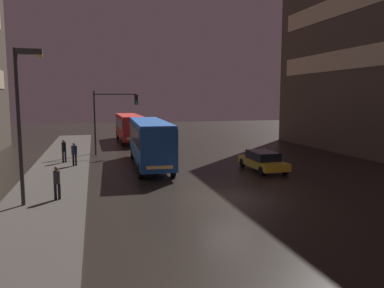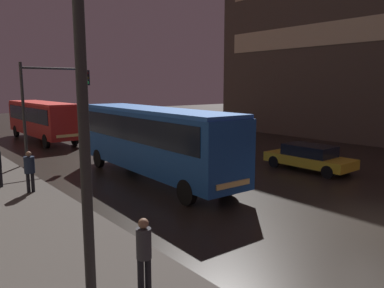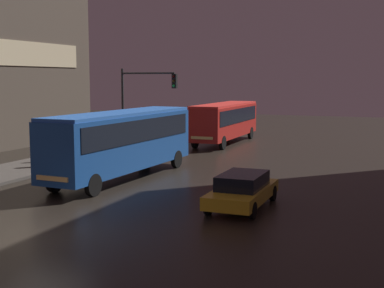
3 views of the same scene
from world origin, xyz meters
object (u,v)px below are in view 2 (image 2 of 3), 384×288
(bus_near, at_px, (153,136))
(car_taxi, at_px, (309,157))
(pedestrian_mid, at_px, (144,251))
(pedestrian_near, at_px, (29,168))
(bus_far, at_px, (42,117))
(traffic_light_main, at_px, (49,95))
(street_lamp_sidewalk, at_px, (96,58))

(bus_near, distance_m, car_taxi, 8.41)
(car_taxi, xyz_separation_m, pedestrian_mid, (-13.28, -4.88, 0.38))
(pedestrian_near, relative_size, pedestrian_mid, 1.03)
(pedestrian_mid, bearing_deg, bus_far, 78.74)
(bus_far, bearing_deg, car_taxi, 109.92)
(bus_near, height_order, traffic_light_main, traffic_light_main)
(traffic_light_main, xyz_separation_m, street_lamp_sidewalk, (-4.53, -16.02, 0.99))
(traffic_light_main, distance_m, street_lamp_sidewalk, 16.68)
(bus_far, distance_m, street_lamp_sidewalk, 26.48)
(bus_near, xyz_separation_m, traffic_light_main, (-2.48, 6.93, 1.84))
(car_taxi, distance_m, street_lamp_sidewalk, 16.07)
(bus_near, bearing_deg, pedestrian_near, -7.37)
(pedestrian_near, bearing_deg, car_taxi, 70.60)
(car_taxi, xyz_separation_m, street_lamp_sidewalk, (-14.49, -5.51, 4.23))
(bus_near, bearing_deg, car_taxi, 156.52)
(bus_near, relative_size, traffic_light_main, 1.95)
(bus_near, xyz_separation_m, pedestrian_mid, (-5.80, -8.47, -1.01))
(car_taxi, xyz_separation_m, traffic_light_main, (-9.96, 10.51, 3.24))
(bus_near, height_order, car_taxi, bus_near)
(bus_near, height_order, pedestrian_mid, bus_near)
(pedestrian_near, bearing_deg, bus_near, 80.29)
(bus_far, distance_m, car_taxi, 21.27)
(bus_near, distance_m, street_lamp_sidewalk, 11.83)
(pedestrian_near, xyz_separation_m, street_lamp_sidewalk, (-1.58, -10.00, 3.76))
(pedestrian_mid, bearing_deg, car_taxi, 22.03)
(bus_near, xyz_separation_m, pedestrian_near, (-5.43, 0.91, -0.93))
(pedestrian_near, xyz_separation_m, traffic_light_main, (2.95, 6.02, 2.77))
(bus_near, xyz_separation_m, street_lamp_sidewalk, (-7.01, -9.10, 2.84))
(car_taxi, bearing_deg, traffic_light_main, -47.20)
(car_taxi, bearing_deg, pedestrian_mid, 19.53)
(traffic_light_main, relative_size, street_lamp_sidewalk, 0.80)
(car_taxi, height_order, traffic_light_main, traffic_light_main)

